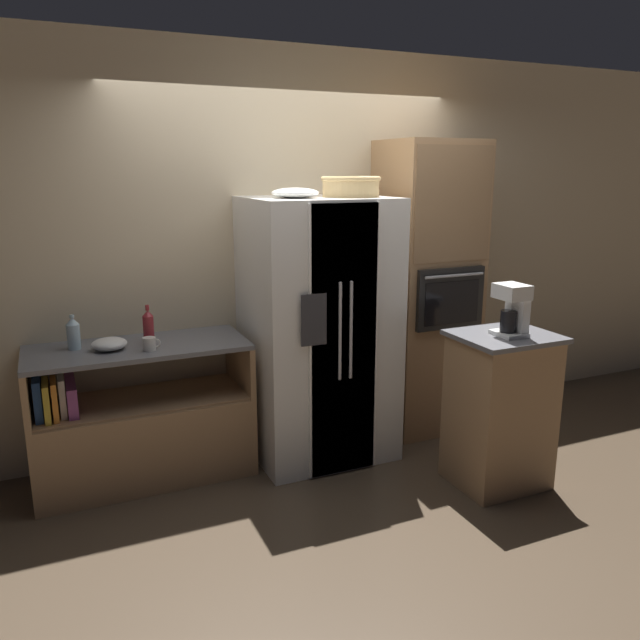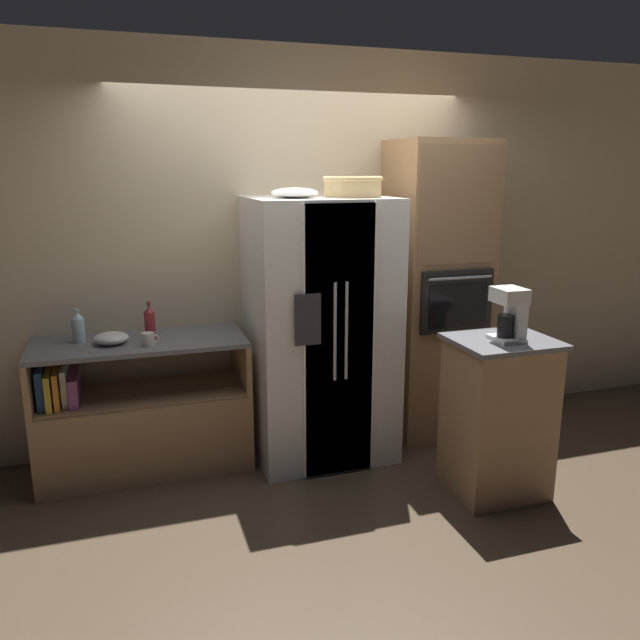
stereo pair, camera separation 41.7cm
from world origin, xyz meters
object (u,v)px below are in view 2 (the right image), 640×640
object	(u,v)px
refrigerator	(320,329)
coffee_maker	(511,312)
mixing_bowl	(111,338)
fruit_bowl	(295,193)
wicker_basket	(353,186)
mug	(149,339)
wall_oven	(436,291)
bottle_short	(78,327)
bottle_tall	(150,323)

from	to	relation	value
refrigerator	coffee_maker	distance (m)	1.30
mixing_bowl	fruit_bowl	bearing A→B (deg)	-7.37
mixing_bowl	coffee_maker	xyz separation A→B (m)	(2.24, -1.01, 0.23)
wicker_basket	mixing_bowl	distance (m)	1.84
wicker_basket	mug	bearing A→B (deg)	179.29
refrigerator	mug	bearing A→B (deg)	-178.02
wicker_basket	fruit_bowl	bearing A→B (deg)	-178.13
wall_oven	refrigerator	bearing A→B (deg)	-173.62
bottle_short	coffee_maker	bearing A→B (deg)	-24.59
wall_oven	coffee_maker	bearing A→B (deg)	-93.61
fruit_bowl	bottle_short	xyz separation A→B (m)	(-1.37, 0.25, -0.83)
refrigerator	fruit_bowl	xyz separation A→B (m)	(-0.19, -0.07, 0.93)
wicker_basket	mug	xyz separation A→B (m)	(-1.35, 0.02, -0.93)
fruit_bowl	bottle_tall	distance (m)	1.25
wicker_basket	bottle_short	bearing A→B (deg)	172.26
wicker_basket	fruit_bowl	distance (m)	0.40
wicker_basket	bottle_tall	xyz separation A→B (m)	(-1.33, 0.16, -0.86)
wall_oven	bottle_short	world-z (taller)	wall_oven
refrigerator	fruit_bowl	world-z (taller)	fruit_bowl
bottle_short	mixing_bowl	xyz separation A→B (m)	(0.20, -0.10, -0.06)
bottle_tall	mug	world-z (taller)	bottle_tall
wicker_basket	coffee_maker	bearing A→B (deg)	-52.77
mixing_bowl	coffee_maker	bearing A→B (deg)	-24.34
refrigerator	mug	distance (m)	1.14
wall_oven	fruit_bowl	size ratio (longest dim) A/B	7.20
wall_oven	fruit_bowl	world-z (taller)	wall_oven
bottle_tall	coffee_maker	world-z (taller)	coffee_maker
wicker_basket	coffee_maker	size ratio (longest dim) A/B	1.25
mixing_bowl	wall_oven	bearing A→B (deg)	0.54
wall_oven	bottle_tall	size ratio (longest dim) A/B	8.54
bottle_tall	coffee_maker	size ratio (longest dim) A/B	0.81
fruit_bowl	bottle_short	world-z (taller)	fruit_bowl
wicker_basket	mug	distance (m)	1.64
wall_oven	wicker_basket	size ratio (longest dim) A/B	5.51
bottle_tall	wall_oven	bearing A→B (deg)	-0.10
refrigerator	wicker_basket	bearing A→B (deg)	-15.18
fruit_bowl	bottle_tall	size ratio (longest dim) A/B	1.19
refrigerator	bottle_tall	size ratio (longest dim) A/B	7.04
wicker_basket	coffee_maker	world-z (taller)	wicker_basket
wall_oven	mug	world-z (taller)	wall_oven
wall_oven	mixing_bowl	world-z (taller)	wall_oven
bottle_short	wall_oven	bearing A→B (deg)	-1.82
bottle_tall	mixing_bowl	xyz separation A→B (m)	(-0.24, -0.03, -0.08)
bottle_tall	fruit_bowl	bearing A→B (deg)	-10.77
bottle_short	mixing_bowl	size ratio (longest dim) A/B	1.02
mug	coffee_maker	world-z (taller)	coffee_maker
refrigerator	mixing_bowl	world-z (taller)	refrigerator
mug	mixing_bowl	world-z (taller)	mug
coffee_maker	fruit_bowl	bearing A→B (deg)	140.98
fruit_bowl	coffee_maker	xyz separation A→B (m)	(1.06, -0.86, -0.66)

